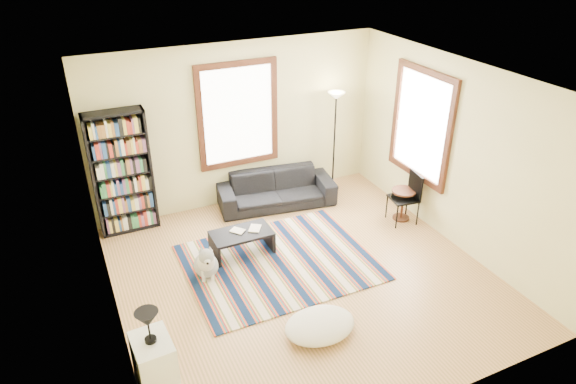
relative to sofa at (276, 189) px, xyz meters
name	(u,v)px	position (x,y,z in m)	size (l,w,h in m)	color
floor	(303,278)	(-0.49, -2.05, -0.34)	(5.00, 5.00, 0.10)	tan
ceiling	(306,78)	(-0.49, -2.05, 2.56)	(5.00, 5.00, 0.10)	white
wall_back	(237,125)	(-0.49, 0.50, 1.11)	(5.00, 0.10, 2.80)	beige
wall_front	(432,308)	(-0.49, -4.60, 1.11)	(5.00, 0.10, 2.80)	beige
wall_left	(99,233)	(-3.04, -2.05, 1.11)	(0.10, 5.00, 2.80)	beige
wall_right	(458,154)	(2.06, -2.05, 1.11)	(0.10, 5.00, 2.80)	beige
window_back	(238,115)	(-0.49, 0.42, 1.31)	(1.20, 0.06, 1.60)	white
window_right	(421,125)	(1.98, -1.25, 1.31)	(0.06, 1.20, 1.60)	white
rug	(279,262)	(-0.68, -1.63, -0.28)	(2.67, 2.13, 0.02)	#0B1B3A
sofa	(276,189)	(0.00, 0.00, 0.00)	(2.01, 0.79, 0.59)	black
bookshelf	(122,173)	(-2.48, 0.27, 0.71)	(0.90, 0.30, 2.00)	black
coffee_table	(242,242)	(-1.08, -1.16, -0.11)	(0.90, 0.50, 0.36)	black
book_a	(235,233)	(-1.18, -1.16, 0.08)	(0.20, 0.15, 0.02)	beige
book_b	(250,228)	(-0.93, -1.11, 0.07)	(0.16, 0.22, 0.02)	beige
floor_cushion	(320,325)	(-0.82, -3.16, -0.18)	(0.90, 0.67, 0.22)	beige
floor_lamp	(334,142)	(1.19, 0.10, 0.64)	(0.30, 0.30, 1.86)	black
side_table	(402,205)	(1.71, -1.35, -0.02)	(0.40, 0.40, 0.54)	#4E2213
folding_chair	(403,198)	(1.66, -1.42, 0.14)	(0.42, 0.40, 0.86)	black
white_cabinet	(155,366)	(-2.79, -3.19, 0.06)	(0.38, 0.50, 0.70)	white
table_lamp	(149,327)	(-2.79, -3.19, 0.60)	(0.24, 0.24, 0.38)	black
dog	(206,259)	(-1.73, -1.46, -0.02)	(0.39, 0.54, 0.54)	#B4B4B4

